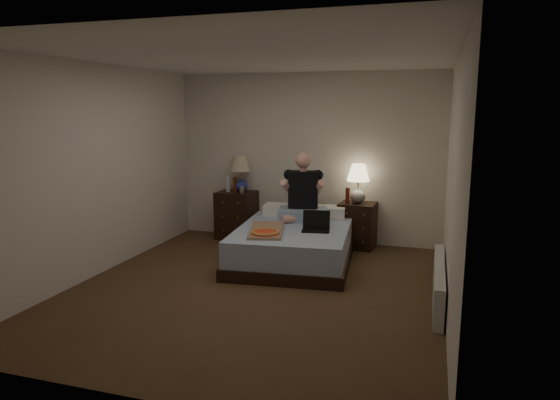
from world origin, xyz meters
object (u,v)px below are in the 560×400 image
(soda_can, at_px, (242,189))
(radiator, at_px, (439,283))
(nightstand_left, at_px, (237,215))
(beer_bottle_right, at_px, (348,196))
(lamp_right, at_px, (358,184))
(laptop, at_px, (316,222))
(bed, at_px, (294,245))
(person, at_px, (303,187))
(pizza_box, at_px, (265,233))
(lamp_left, at_px, (240,174))
(nightstand_right, at_px, (357,225))
(water_bottle, at_px, (228,184))
(beer_bottle_left, at_px, (235,185))

(soda_can, height_order, radiator, soda_can)
(nightstand_left, relative_size, beer_bottle_right, 3.15)
(lamp_right, xyz_separation_m, beer_bottle_right, (-0.13, -0.11, -0.17))
(soda_can, distance_m, laptop, 1.72)
(soda_can, bearing_deg, laptop, -35.81)
(lamp_right, bearing_deg, bed, -125.00)
(bed, relative_size, lamp_right, 3.34)
(bed, bearing_deg, laptop, -25.93)
(person, distance_m, pizza_box, 1.11)
(bed, height_order, lamp_left, lamp_left)
(bed, relative_size, pizza_box, 2.46)
(nightstand_right, bearing_deg, nightstand_left, -175.13)
(laptop, bearing_deg, water_bottle, 137.98)
(lamp_right, height_order, beer_bottle_right, lamp_right)
(lamp_right, height_order, radiator, lamp_right)
(bed, height_order, soda_can, soda_can)
(laptop, bearing_deg, lamp_right, 62.21)
(nightstand_right, distance_m, laptop, 1.17)
(lamp_right, xyz_separation_m, pizza_box, (-0.88, -1.52, -0.42))
(water_bottle, height_order, person, person)
(nightstand_left, bearing_deg, beer_bottle_left, -81.61)
(lamp_right, bearing_deg, person, -142.30)
(lamp_left, height_order, radiator, lamp_left)
(person, bearing_deg, soda_can, 146.50)
(lamp_left, relative_size, person, 0.60)
(nightstand_left, distance_m, radiator, 3.50)
(nightstand_right, bearing_deg, bed, -120.36)
(radiator, bearing_deg, pizza_box, 171.37)
(bed, bearing_deg, soda_can, 135.22)
(person, bearing_deg, radiator, -47.39)
(bed, relative_size, nightstand_left, 2.58)
(nightstand_right, relative_size, beer_bottle_right, 2.82)
(nightstand_left, distance_m, person, 1.41)
(bed, xyz_separation_m, person, (0.00, 0.45, 0.70))
(water_bottle, distance_m, person, 1.38)
(person, height_order, laptop, person)
(person, xyz_separation_m, laptop, (0.32, -0.57, -0.34))
(nightstand_left, distance_m, laptop, 1.86)
(lamp_left, distance_m, beer_bottle_right, 1.69)
(nightstand_right, relative_size, lamp_left, 1.16)
(lamp_right, height_order, laptop, lamp_right)
(bed, relative_size, nightstand_right, 2.88)
(beer_bottle_left, relative_size, pizza_box, 0.30)
(beer_bottle_left, xyz_separation_m, laptop, (1.49, -1.00, -0.25))
(lamp_right, height_order, pizza_box, lamp_right)
(soda_can, xyz_separation_m, radiator, (2.87, -1.74, -0.57))
(lamp_left, relative_size, beer_bottle_right, 2.43)
(lamp_right, bearing_deg, pizza_box, -120.03)
(lamp_right, relative_size, beer_bottle_left, 2.43)
(pizza_box, bearing_deg, lamp_right, 45.75)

